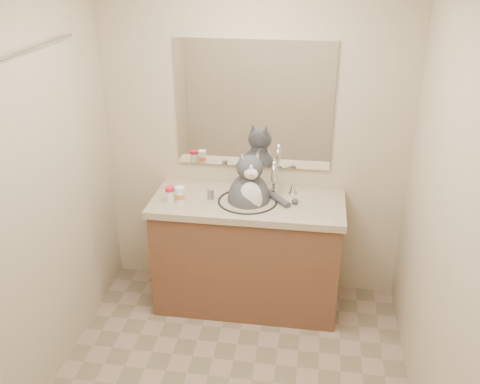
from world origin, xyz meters
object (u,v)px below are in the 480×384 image
Objects in this scene: cat at (249,196)px; grey_canister at (211,194)px; pill_bottle_redcap at (170,195)px; pill_bottle_orange at (180,195)px.

cat is 8.48× the size of grey_canister.
pill_bottle_orange is (0.07, 0.00, 0.00)m from pill_bottle_redcap.
cat reaches higher than pill_bottle_orange.
pill_bottle_orange reaches higher than grey_canister.
pill_bottle_redcap is at bearing 177.01° from cat.
grey_canister is (0.20, 0.08, -0.02)m from pill_bottle_orange.
pill_bottle_redcap is at bearing -177.46° from pill_bottle_orange.
cat is 5.51× the size of pill_bottle_redcap.
cat is at bearing 12.22° from pill_bottle_orange.
pill_bottle_orange is (-0.47, -0.10, 0.02)m from cat.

